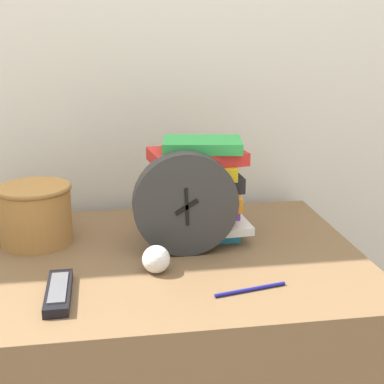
{
  "coord_description": "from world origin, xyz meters",
  "views": [
    {
      "loc": [
        -0.06,
        -0.83,
        1.24
      ],
      "look_at": [
        0.13,
        0.4,
        0.86
      ],
      "focal_mm": 50.0,
      "sensor_mm": 36.0,
      "label": 1
    }
  ],
  "objects_px": {
    "desk_clock": "(186,204)",
    "crumpled_paper_ball": "(156,259)",
    "tv_remote": "(59,292)",
    "pen": "(250,289)",
    "book_stack": "(198,189)",
    "basket": "(35,212)"
  },
  "relations": [
    {
      "from": "book_stack",
      "to": "pen",
      "type": "distance_m",
      "value": 0.34
    },
    {
      "from": "book_stack",
      "to": "crumpled_paper_ball",
      "type": "distance_m",
      "value": 0.25
    },
    {
      "from": "pen",
      "to": "desk_clock",
      "type": "bearing_deg",
      "value": 116.02
    },
    {
      "from": "book_stack",
      "to": "crumpled_paper_ball",
      "type": "xyz_separation_m",
      "value": [
        -0.13,
        -0.2,
        -0.1
      ]
    },
    {
      "from": "pen",
      "to": "crumpled_paper_ball",
      "type": "bearing_deg",
      "value": 146.91
    },
    {
      "from": "tv_remote",
      "to": "crumpled_paper_ball",
      "type": "height_order",
      "value": "crumpled_paper_ball"
    },
    {
      "from": "tv_remote",
      "to": "pen",
      "type": "bearing_deg",
      "value": -5.16
    },
    {
      "from": "basket",
      "to": "tv_remote",
      "type": "distance_m",
      "value": 0.32
    },
    {
      "from": "book_stack",
      "to": "pen",
      "type": "height_order",
      "value": "book_stack"
    },
    {
      "from": "pen",
      "to": "tv_remote",
      "type": "bearing_deg",
      "value": 174.84
    },
    {
      "from": "book_stack",
      "to": "tv_remote",
      "type": "xyz_separation_m",
      "value": [
        -0.33,
        -0.28,
        -0.12
      ]
    },
    {
      "from": "tv_remote",
      "to": "crumpled_paper_ball",
      "type": "xyz_separation_m",
      "value": [
        0.2,
        0.08,
        0.02
      ]
    },
    {
      "from": "tv_remote",
      "to": "crumpled_paper_ball",
      "type": "distance_m",
      "value": 0.22
    },
    {
      "from": "book_stack",
      "to": "basket",
      "type": "xyz_separation_m",
      "value": [
        -0.41,
        0.02,
        -0.05
      ]
    },
    {
      "from": "basket",
      "to": "tv_remote",
      "type": "height_order",
      "value": "basket"
    },
    {
      "from": "book_stack",
      "to": "basket",
      "type": "bearing_deg",
      "value": 176.54
    },
    {
      "from": "tv_remote",
      "to": "book_stack",
      "type": "bearing_deg",
      "value": 40.48
    },
    {
      "from": "desk_clock",
      "to": "crumpled_paper_ball",
      "type": "bearing_deg",
      "value": -130.22
    },
    {
      "from": "desk_clock",
      "to": "book_stack",
      "type": "bearing_deg",
      "value": 65.9
    },
    {
      "from": "book_stack",
      "to": "basket",
      "type": "distance_m",
      "value": 0.41
    },
    {
      "from": "desk_clock",
      "to": "tv_remote",
      "type": "bearing_deg",
      "value": -147.83
    },
    {
      "from": "basket",
      "to": "pen",
      "type": "height_order",
      "value": "basket"
    }
  ]
}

